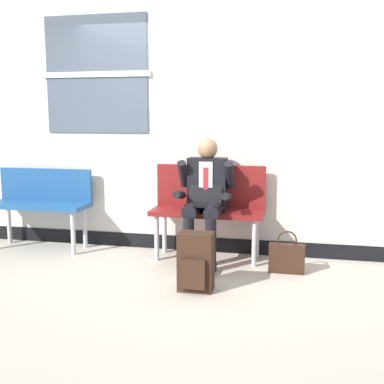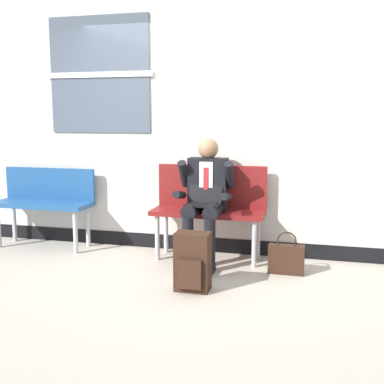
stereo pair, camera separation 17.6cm
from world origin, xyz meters
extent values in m
plane|color=#B2A899|center=(0.00, 0.00, 0.00)|extent=(18.00, 18.00, 0.00)
cube|color=beige|center=(0.00, 0.60, 2.14)|extent=(5.80, 0.12, 1.93)
cube|color=beige|center=(0.00, 0.60, 0.67)|extent=(5.80, 0.12, 1.01)
cube|color=black|center=(0.00, 0.60, 0.08)|extent=(5.80, 0.14, 0.16)
cube|color=#4C5666|center=(-1.08, 0.53, 1.96)|extent=(1.20, 0.02, 1.29)
cube|color=silver|center=(-1.08, 0.52, 1.96)|extent=(1.28, 0.03, 0.06)
cube|color=maroon|center=(0.24, 0.25, 0.50)|extent=(1.18, 0.42, 0.05)
cube|color=maroon|center=(0.24, 0.43, 0.76)|extent=(1.18, 0.04, 0.46)
cylinder|color=#B7B7BC|center=(-0.27, 0.10, 0.24)|extent=(0.05, 0.05, 0.48)
cylinder|color=#B7B7BC|center=(-0.27, 0.40, 0.24)|extent=(0.05, 0.05, 0.48)
cylinder|color=#B7B7BC|center=(0.75, 0.10, 0.24)|extent=(0.05, 0.05, 0.48)
cylinder|color=#B7B7BC|center=(0.75, 0.40, 0.24)|extent=(0.05, 0.05, 0.48)
cube|color=navy|center=(-1.71, 0.25, 0.50)|extent=(1.14, 0.42, 0.05)
cube|color=navy|center=(-1.71, 0.43, 0.72)|extent=(1.14, 0.04, 0.37)
cylinder|color=#B7B7BC|center=(-2.20, 0.40, 0.24)|extent=(0.05, 0.05, 0.48)
cylinder|color=#B7B7BC|center=(-1.22, 0.10, 0.24)|extent=(0.05, 0.05, 0.48)
cylinder|color=#B7B7BC|center=(-1.22, 0.40, 0.24)|extent=(0.05, 0.05, 0.48)
cylinder|color=black|center=(0.13, 0.04, 0.57)|extent=(0.15, 0.40, 0.15)
cylinder|color=black|center=(0.13, -0.15, 0.26)|extent=(0.11, 0.11, 0.53)
cube|color=black|center=(0.13, -0.21, 0.04)|extent=(0.10, 0.26, 0.07)
cylinder|color=black|center=(0.35, 0.04, 0.57)|extent=(0.15, 0.40, 0.15)
cylinder|color=black|center=(0.35, -0.15, 0.26)|extent=(0.11, 0.11, 0.53)
cube|color=black|center=(0.35, -0.21, 0.04)|extent=(0.10, 0.26, 0.07)
cube|color=black|center=(0.24, 0.25, 0.80)|extent=(0.40, 0.18, 0.55)
cube|color=silver|center=(0.24, 0.15, 0.85)|extent=(0.14, 0.01, 0.39)
cube|color=#B22328|center=(0.24, 0.15, 0.82)|extent=(0.05, 0.01, 0.33)
sphere|color=#9E7051|center=(0.24, 0.25, 1.17)|extent=(0.21, 0.21, 0.21)
cylinder|color=black|center=(0.00, 0.18, 0.91)|extent=(0.09, 0.25, 0.30)
cylinder|color=black|center=(0.00, 0.01, 0.72)|extent=(0.08, 0.27, 0.12)
cylinder|color=black|center=(0.48, 0.18, 0.91)|extent=(0.09, 0.25, 0.30)
cylinder|color=black|center=(0.48, 0.01, 0.72)|extent=(0.08, 0.27, 0.12)
cube|color=black|center=(0.24, 0.01, 0.63)|extent=(0.34, 0.22, 0.02)
cube|color=black|center=(0.24, 0.14, 0.74)|extent=(0.34, 0.08, 0.21)
cube|color=#331E14|center=(0.31, -0.68, 0.26)|extent=(0.30, 0.19, 0.52)
cube|color=#331E14|center=(0.31, -0.79, 0.18)|extent=(0.21, 0.04, 0.26)
cube|color=#331E14|center=(1.08, -0.02, 0.14)|extent=(0.34, 0.11, 0.28)
torus|color=#331E14|center=(1.08, -0.02, 0.32)|extent=(0.19, 0.02, 0.19)
camera|label=1|loc=(1.15, -4.61, 1.51)|focal=44.99mm
camera|label=2|loc=(1.32, -4.57, 1.51)|focal=44.99mm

